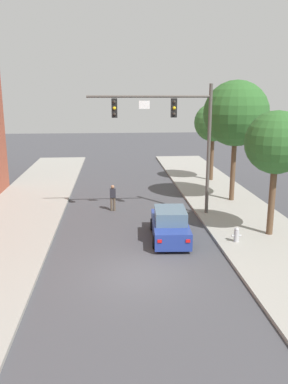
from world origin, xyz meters
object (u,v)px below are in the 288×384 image
Objects in this scene: street_tree_nearest at (276,143)px; car_lead_blue at (170,225)px; pedestrian_crossing_road at (113,197)px; street_tree_second at (236,114)px; fire_hydrant at (236,235)px; traffic_signal_mast at (175,125)px; street_tree_third at (213,123)px.

car_lead_blue is at bearing 179.21° from street_tree_nearest.
street_tree_nearest is (7.92, -5.28, 3.87)m from pedestrian_crossing_road.
street_tree_second reaches higher than car_lead_blue.
street_tree_nearest reaches higher than pedestrian_crossing_road.
street_tree_nearest is (2.02, 0.94, 4.27)m from fire_hydrant.
car_lead_blue is (-0.77, -3.84, -4.64)m from traffic_signal_mast.
car_lead_blue is at bearing -61.63° from pedestrian_crossing_road.
traffic_signal_mast is 0.96× the size of street_tree_second.
street_tree_third is (0.19, 6.45, -1.03)m from street_tree_second.
car_lead_blue is 5.93m from pedestrian_crossing_road.
street_tree_nearest reaches higher than car_lead_blue.
street_tree_third is (4.58, 9.25, -0.54)m from traffic_signal_mast.
pedestrian_crossing_road is 9.49m from street_tree_second.
pedestrian_crossing_road is 0.26× the size of street_tree_nearest.
street_tree_second is 1.25× the size of street_tree_third.
car_lead_blue is at bearing -112.24° from street_tree_third.
street_tree_third is (8.16, 7.88, 3.91)m from pedestrian_crossing_road.
pedestrian_crossing_road is at bearing 159.06° from traffic_signal_mast.
car_lead_blue is 6.53m from street_tree_nearest.
street_tree_nearest is at bearing -90.41° from street_tree_second.
street_tree_second is at bearing -91.72° from street_tree_third.
street_tree_second reaches higher than street_tree_nearest.
car_lead_blue is 0.55× the size of street_tree_second.
pedestrian_crossing_road is (-2.81, 5.21, 0.19)m from car_lead_blue.
traffic_signal_mast is 10.33m from street_tree_third.
street_tree_second reaches higher than traffic_signal_mast.
car_lead_blue is 3.26m from fire_hydrant.
street_tree_nearest is 13.16m from street_tree_third.
street_tree_nearest is at bearing 24.92° from fire_hydrant.
street_tree_nearest is 6.79m from street_tree_second.
fire_hydrant is at bearing -64.40° from traffic_signal_mast.
pedestrian_crossing_road is 10.28m from street_tree_nearest.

